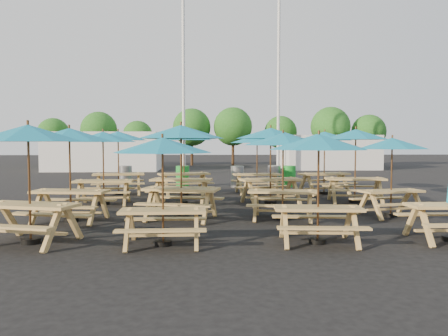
{
  "coord_description": "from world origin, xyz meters",
  "views": [
    {
      "loc": [
        -0.77,
        -14.37,
        2.01
      ],
      "look_at": [
        0.0,
        1.5,
        1.1
      ],
      "focal_mm": 35.0,
      "sensor_mm": 36.0,
      "label": 1
    }
  ],
  "objects_px": {
    "picnic_unit_4": "(163,151)",
    "picnic_unit_15": "(325,140)",
    "picnic_unit_1": "(69,140)",
    "picnic_unit_13": "(392,148)",
    "picnic_unit_9": "(283,144)",
    "waste_bin_1": "(183,177)",
    "picnic_unit_5": "(181,137)",
    "picnic_unit_11": "(257,142)",
    "waste_bin_4": "(289,176)",
    "picnic_unit_14": "(356,139)",
    "picnic_unit_10": "(271,138)",
    "picnic_unit_0": "(28,140)",
    "waste_bin_0": "(125,176)",
    "picnic_unit_2": "(103,141)",
    "picnic_unit_8": "(319,148)",
    "picnic_unit_7": "(184,139)",
    "picnic_unit_3": "(118,139)",
    "waste_bin_3": "(274,176)",
    "waste_bin_2": "(237,177)",
    "picnic_unit_6": "(181,138)"
  },
  "relations": [
    {
      "from": "picnic_unit_8",
      "to": "waste_bin_3",
      "type": "xyz_separation_m",
      "value": [
        1.01,
        11.49,
        -1.43
      ]
    },
    {
      "from": "picnic_unit_5",
      "to": "picnic_unit_9",
      "type": "bearing_deg",
      "value": 12.28
    },
    {
      "from": "picnic_unit_7",
      "to": "picnic_unit_15",
      "type": "height_order",
      "value": "picnic_unit_7"
    },
    {
      "from": "picnic_unit_4",
      "to": "waste_bin_0",
      "type": "relative_size",
      "value": 2.22
    },
    {
      "from": "picnic_unit_10",
      "to": "picnic_unit_14",
      "type": "relative_size",
      "value": 1.07
    },
    {
      "from": "picnic_unit_11",
      "to": "waste_bin_4",
      "type": "relative_size",
      "value": 2.45
    },
    {
      "from": "picnic_unit_5",
      "to": "picnic_unit_3",
      "type": "bearing_deg",
      "value": 129.96
    },
    {
      "from": "waste_bin_1",
      "to": "picnic_unit_1",
      "type": "bearing_deg",
      "value": -105.92
    },
    {
      "from": "picnic_unit_4",
      "to": "picnic_unit_14",
      "type": "xyz_separation_m",
      "value": [
        5.92,
        5.92,
        0.31
      ]
    },
    {
      "from": "picnic_unit_5",
      "to": "picnic_unit_7",
      "type": "bearing_deg",
      "value": 106.21
    },
    {
      "from": "picnic_unit_13",
      "to": "picnic_unit_1",
      "type": "bearing_deg",
      "value": 170.7
    },
    {
      "from": "waste_bin_0",
      "to": "waste_bin_1",
      "type": "xyz_separation_m",
      "value": [
        2.64,
        -0.33,
        0.0
      ]
    },
    {
      "from": "picnic_unit_8",
      "to": "picnic_unit_6",
      "type": "bearing_deg",
      "value": 122.62
    },
    {
      "from": "picnic_unit_9",
      "to": "waste_bin_0",
      "type": "distance_m",
      "value": 10.66
    },
    {
      "from": "waste_bin_1",
      "to": "waste_bin_3",
      "type": "relative_size",
      "value": 1.0
    },
    {
      "from": "picnic_unit_14",
      "to": "picnic_unit_4",
      "type": "bearing_deg",
      "value": -127.19
    },
    {
      "from": "picnic_unit_2",
      "to": "picnic_unit_7",
      "type": "xyz_separation_m",
      "value": [
        2.49,
        2.73,
        0.08
      ]
    },
    {
      "from": "picnic_unit_2",
      "to": "waste_bin_4",
      "type": "relative_size",
      "value": 2.49
    },
    {
      "from": "picnic_unit_10",
      "to": "waste_bin_2",
      "type": "bearing_deg",
      "value": 84.36
    },
    {
      "from": "picnic_unit_4",
      "to": "picnic_unit_15",
      "type": "relative_size",
      "value": 0.79
    },
    {
      "from": "picnic_unit_7",
      "to": "waste_bin_0",
      "type": "xyz_separation_m",
      "value": [
        -2.83,
        3.16,
        -1.68
      ]
    },
    {
      "from": "picnic_unit_10",
      "to": "picnic_unit_0",
      "type": "bearing_deg",
      "value": -148.94
    },
    {
      "from": "picnic_unit_15",
      "to": "waste_bin_4",
      "type": "xyz_separation_m",
      "value": [
        -0.78,
        3.04,
        -1.66
      ]
    },
    {
      "from": "picnic_unit_5",
      "to": "picnic_unit_11",
      "type": "distance_m",
      "value": 6.4
    },
    {
      "from": "waste_bin_1",
      "to": "picnic_unit_2",
      "type": "bearing_deg",
      "value": -112.52
    },
    {
      "from": "waste_bin_2",
      "to": "picnic_unit_9",
      "type": "bearing_deg",
      "value": -86.34
    },
    {
      "from": "picnic_unit_1",
      "to": "picnic_unit_13",
      "type": "height_order",
      "value": "picnic_unit_1"
    },
    {
      "from": "picnic_unit_2",
      "to": "picnic_unit_9",
      "type": "bearing_deg",
      "value": -31.92
    },
    {
      "from": "picnic_unit_2",
      "to": "waste_bin_3",
      "type": "xyz_separation_m",
      "value": [
        6.54,
        5.72,
        -1.6
      ]
    },
    {
      "from": "picnic_unit_2",
      "to": "picnic_unit_8",
      "type": "xyz_separation_m",
      "value": [
        5.53,
        -5.77,
        -0.17
      ]
    },
    {
      "from": "waste_bin_2",
      "to": "picnic_unit_0",
      "type": "bearing_deg",
      "value": -114.72
    },
    {
      "from": "picnic_unit_1",
      "to": "waste_bin_3",
      "type": "relative_size",
      "value": 2.53
    },
    {
      "from": "picnic_unit_15",
      "to": "picnic_unit_8",
      "type": "bearing_deg",
      "value": -120.4
    },
    {
      "from": "picnic_unit_3",
      "to": "picnic_unit_4",
      "type": "relative_size",
      "value": 1.2
    },
    {
      "from": "picnic_unit_2",
      "to": "picnic_unit_14",
      "type": "height_order",
      "value": "picnic_unit_14"
    },
    {
      "from": "picnic_unit_9",
      "to": "picnic_unit_11",
      "type": "height_order",
      "value": "picnic_unit_11"
    },
    {
      "from": "picnic_unit_5",
      "to": "waste_bin_2",
      "type": "distance_m",
      "value": 8.72
    },
    {
      "from": "picnic_unit_11",
      "to": "picnic_unit_13",
      "type": "relative_size",
      "value": 1.03
    },
    {
      "from": "picnic_unit_7",
      "to": "waste_bin_4",
      "type": "height_order",
      "value": "picnic_unit_7"
    },
    {
      "from": "picnic_unit_13",
      "to": "waste_bin_3",
      "type": "height_order",
      "value": "picnic_unit_13"
    },
    {
      "from": "picnic_unit_11",
      "to": "picnic_unit_14",
      "type": "height_order",
      "value": "picnic_unit_14"
    },
    {
      "from": "picnic_unit_13",
      "to": "picnic_unit_14",
      "type": "xyz_separation_m",
      "value": [
        -0.01,
        2.82,
        0.28
      ]
    },
    {
      "from": "picnic_unit_2",
      "to": "picnic_unit_8",
      "type": "height_order",
      "value": "picnic_unit_2"
    },
    {
      "from": "picnic_unit_9",
      "to": "waste_bin_1",
      "type": "relative_size",
      "value": 2.51
    },
    {
      "from": "picnic_unit_14",
      "to": "waste_bin_1",
      "type": "bearing_deg",
      "value": 145.84
    },
    {
      "from": "picnic_unit_14",
      "to": "picnic_unit_15",
      "type": "relative_size",
      "value": 0.94
    },
    {
      "from": "picnic_unit_3",
      "to": "picnic_unit_5",
      "type": "xyz_separation_m",
      "value": [
        2.71,
        -5.68,
        0.01
      ]
    },
    {
      "from": "picnic_unit_14",
      "to": "waste_bin_2",
      "type": "bearing_deg",
      "value": 131.94
    },
    {
      "from": "picnic_unit_14",
      "to": "picnic_unit_3",
      "type": "bearing_deg",
      "value": 170.23
    },
    {
      "from": "waste_bin_1",
      "to": "picnic_unit_11",
      "type": "bearing_deg",
      "value": -41.01
    }
  ]
}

